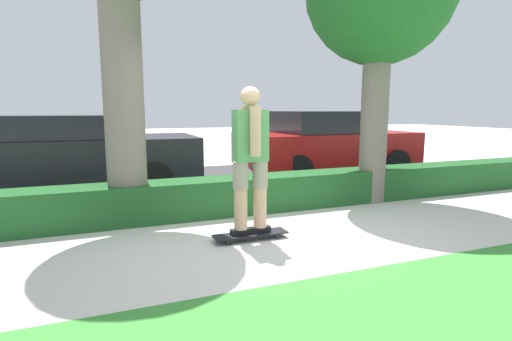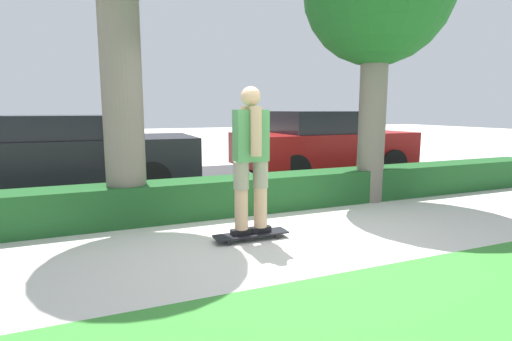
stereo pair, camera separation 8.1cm
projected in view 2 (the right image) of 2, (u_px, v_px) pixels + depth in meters
The scene contains 7 objects.
ground_plane at pixel (285, 243), 4.74m from camera, with size 60.00×60.00×0.00m, color beige.
street_asphalt at pixel (198, 183), 8.58m from camera, with size 12.87×5.00×0.01m.
hedge_row at pixel (239, 195), 6.16m from camera, with size 12.87×0.60×0.55m.
skateboard at pixel (251, 234), 4.87m from camera, with size 0.92×0.24×0.08m.
skater_person at pixel (251, 157), 4.73m from camera, with size 0.51×0.45×1.76m.
parked_car_front at pixel (58, 153), 7.15m from camera, with size 4.79×1.95×1.48m.
parked_car_middle at pixel (323, 143), 9.26m from camera, with size 4.07×2.04×1.54m.
Camera 2 is at (-2.07, -4.08, 1.58)m, focal length 28.00 mm.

